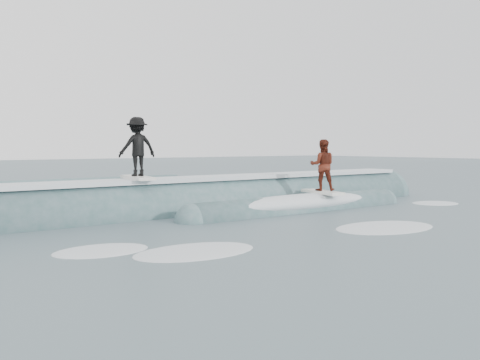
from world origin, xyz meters
TOP-DOWN VIEW (x-y plane):
  - ground at (0.00, 0.00)m, footprint 160.00×160.00m
  - breaking_wave at (0.28, 5.26)m, footprint 20.79×3.92m
  - surfer_black at (-3.40, 5.61)m, footprint 1.26×2.06m
  - surfer_red at (2.83, 3.41)m, footprint 1.14×2.07m
  - whitewater at (-1.39, -0.02)m, footprint 16.31×4.48m
  - far_swells at (-3.48, 17.65)m, footprint 37.49×8.65m

SIDE VIEW (x-z plane):
  - ground at x=0.00m, z-range 0.00..0.00m
  - whitewater at x=-1.39m, z-range -0.05..0.05m
  - far_swells at x=-3.48m, z-range -0.40..0.40m
  - breaking_wave at x=0.28m, z-range -1.10..1.18m
  - surfer_red at x=2.83m, z-range 0.53..2.48m
  - surfer_black at x=-3.40m, z-range 1.20..3.20m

